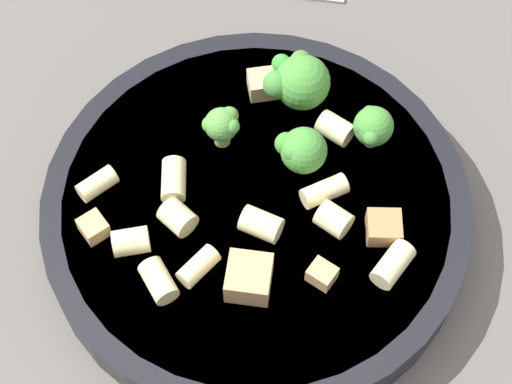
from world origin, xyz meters
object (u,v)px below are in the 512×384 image
Objects in this scene: rigatoni_1 at (261,224)px; rigatoni_5 at (393,264)px; rigatoni_0 at (178,217)px; rigatoni_8 at (172,185)px; rigatoni_3 at (97,184)px; chicken_chunk_1 at (249,278)px; pasta_bowl at (256,210)px; rigatoni_10 at (159,281)px; chicken_chunk_3 at (94,227)px; chicken_chunk_0 at (384,227)px; rigatoni_7 at (198,266)px; broccoli_floret_0 at (222,125)px; rigatoni_6 at (324,191)px; rigatoni_9 at (335,128)px; chicken_chunk_2 at (322,274)px; chicken_chunk_4 at (265,84)px; broccoli_floret_3 at (373,127)px; broccoli_floret_1 at (300,81)px; rigatoni_4 at (334,219)px; rigatoni_2 at (131,242)px; broccoli_floret_2 at (301,150)px.

rigatoni_1 is 0.86× the size of rigatoni_5.
rigatoni_8 is (0.01, -0.02, -0.00)m from rigatoni_0.
rigatoni_0 reaches higher than rigatoni_8.
chicken_chunk_1 reaches higher than rigatoni_3.
rigatoni_10 is (0.05, 0.07, 0.02)m from pasta_bowl.
chicken_chunk_1 reaches higher than chicken_chunk_3.
chicken_chunk_0 is 0.09m from chicken_chunk_1.
rigatoni_1 is 0.06m from rigatoni_8.
rigatoni_7 is at bearing -146.02° from rigatoni_10.
rigatoni_0 is at bearing 77.52° from broccoli_floret_0.
rigatoni_3 is 0.86× the size of rigatoni_6.
rigatoni_9 reaches higher than chicken_chunk_0.
rigatoni_7 is 0.08m from chicken_chunk_2.
rigatoni_5 is 0.16m from chicken_chunk_4.
chicken_chunk_3 is (0.07, 0.08, -0.01)m from broccoli_floret_0.
broccoli_floret_3 reaches higher than rigatoni_3.
broccoli_floret_1 is 0.15m from rigatoni_7.
broccoli_floret_1 is 0.04m from rigatoni_9.
broccoli_floret_0 is 1.37× the size of rigatoni_9.
broccoli_floret_0 is at bearing -22.39° from rigatoni_6.
chicken_chunk_3 reaches higher than pasta_bowl.
rigatoni_8 is at bearing 61.58° from broccoli_floret_0.
rigatoni_10 is (0.06, 0.15, -0.01)m from broccoli_floret_1.
rigatoni_9 is at bearing -62.27° from rigatoni_5.
broccoli_floret_0 is 0.07m from rigatoni_0.
rigatoni_6 is at bearing -137.78° from rigatoni_10.
rigatoni_4 reaches higher than pasta_bowl.
broccoli_floret_1 reaches higher than rigatoni_7.
rigatoni_2 is (0.04, 0.09, -0.01)m from broccoli_floret_0.
rigatoni_10 reaches higher than chicken_chunk_3.
rigatoni_5 is at bearing 130.05° from chicken_chunk_4.
broccoli_floret_2 is at bearing -128.19° from pasta_bowl.
broccoli_floret_1 reaches higher than broccoli_floret_0.
rigatoni_0 reaches higher than rigatoni_10.
rigatoni_3 reaches higher than chicken_chunk_2.
rigatoni_1 is 1.17× the size of chicken_chunk_0.
chicken_chunk_0 is at bearing 154.75° from rigatoni_6.
chicken_chunk_2 is at bearing 105.31° from broccoli_floret_1.
chicken_chunk_1 is (-0.03, 0.00, 0.00)m from rigatoni_7.
rigatoni_7 is 1.03× the size of rigatoni_10.
broccoli_floret_0 is 1.20× the size of rigatoni_10.
rigatoni_10 is at bearing 96.35° from rigatoni_8.
rigatoni_1 is 0.08m from chicken_chunk_0.
broccoli_floret_0 is 0.08m from rigatoni_9.
rigatoni_2 is (0.08, 0.03, -0.00)m from rigatoni_1.
broccoli_floret_2 is at bearing -45.75° from rigatoni_6.
rigatoni_3 is (0.17, 0.07, -0.01)m from broccoli_floret_3.
rigatoni_7 is (0.03, 0.06, 0.02)m from pasta_bowl.
rigatoni_4 is 0.72× the size of rigatoni_8.
chicken_chunk_2 is (-0.04, -0.01, -0.00)m from chicken_chunk_1.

